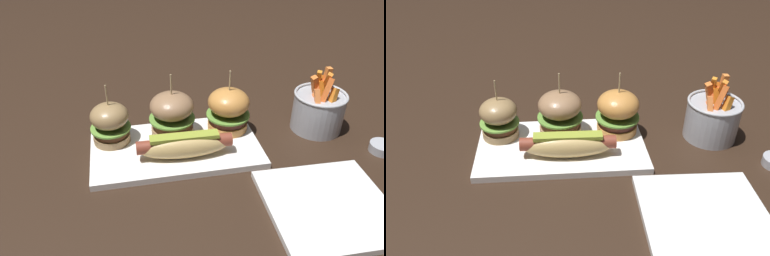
{
  "view_description": "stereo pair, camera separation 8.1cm",
  "coord_description": "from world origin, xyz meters",
  "views": [
    {
      "loc": [
        -0.1,
        -0.67,
        0.5
      ],
      "look_at": [
        0.04,
        0.0,
        0.05
      ],
      "focal_mm": 36.44,
      "sensor_mm": 36.0,
      "label": 1
    },
    {
      "loc": [
        -0.02,
        -0.68,
        0.5
      ],
      "look_at": [
        0.04,
        0.0,
        0.05
      ],
      "focal_mm": 36.44,
      "sensor_mm": 36.0,
      "label": 2
    }
  ],
  "objects": [
    {
      "name": "ground_plane",
      "position": [
        0.0,
        0.0,
        0.0
      ],
      "size": [
        3.0,
        3.0,
        0.0
      ],
      "primitive_type": "plane",
      "color": "black"
    },
    {
      "name": "platter_main",
      "position": [
        0.0,
        0.0,
        0.01
      ],
      "size": [
        0.36,
        0.2,
        0.01
      ],
      "primitive_type": "cube",
      "color": "white",
      "rests_on": "ground"
    },
    {
      "name": "hot_dog",
      "position": [
        0.01,
        -0.04,
        0.04
      ],
      "size": [
        0.19,
        0.06,
        0.05
      ],
      "color": "tan",
      "rests_on": "platter_main"
    },
    {
      "name": "slider_left",
      "position": [
        -0.13,
        0.05,
        0.06
      ],
      "size": [
        0.09,
        0.09,
        0.13
      ],
      "color": "#98784B",
      "rests_on": "platter_main"
    },
    {
      "name": "slider_center",
      "position": [
        -0.0,
        0.04,
        0.07
      ],
      "size": [
        0.1,
        0.1,
        0.15
      ],
      "color": "#966F4D",
      "rests_on": "platter_main"
    },
    {
      "name": "slider_right",
      "position": [
        0.13,
        0.05,
        0.06
      ],
      "size": [
        0.1,
        0.1,
        0.14
      ],
      "color": "#CA853E",
      "rests_on": "platter_main"
    },
    {
      "name": "fries_bucket",
      "position": [
        0.34,
        0.03,
        0.05
      ],
      "size": [
        0.12,
        0.12,
        0.14
      ],
      "color": "#A8AAB2",
      "rests_on": "ground"
    },
    {
      "name": "sauce_ramekin",
      "position": [
        0.43,
        -0.09,
        0.01
      ],
      "size": [
        0.05,
        0.05,
        0.02
      ],
      "color": "#A8AAB2",
      "rests_on": "ground"
    },
    {
      "name": "side_plate",
      "position": [
        0.24,
        -0.22,
        0.01
      ],
      "size": [
        0.22,
        0.22,
        0.01
      ],
      "primitive_type": "cube",
      "rotation": [
        0.0,
        0.0,
        -0.03
      ],
      "color": "white",
      "rests_on": "ground"
    }
  ]
}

